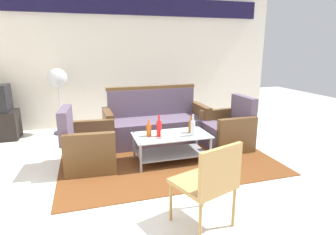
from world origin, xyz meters
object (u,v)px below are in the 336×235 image
bottle_brown (191,126)px  wicker_chair (210,179)px  coffee_table (171,144)px  bottle_clear (193,128)px  bottle_red (159,128)px  bottle_orange (149,130)px  armchair_right (228,131)px  armchair_left (89,147)px  couch (156,124)px  cup (163,134)px  pedestal_fan (58,82)px

bottle_brown → wicker_chair: (-0.46, -1.62, -0.01)m
coffee_table → bottle_clear: bottle_clear is taller
bottle_red → bottle_orange: (-0.14, 0.05, -0.03)m
bottle_orange → wicker_chair: bearing=-83.7°
coffee_table → wicker_chair: bearing=-95.3°
armchair_right → bottle_clear: 0.94m
bottle_brown → armchair_left: bearing=174.9°
wicker_chair → couch: bearing=67.7°
cup → pedestal_fan: 2.59m
couch → bottle_red: (-0.20, -0.95, 0.21)m
armchair_left → bottle_clear: armchair_left is taller
bottle_red → bottle_orange: bearing=159.4°
bottle_orange → wicker_chair: (0.18, -1.64, -0.01)m
bottle_red → wicker_chair: bearing=-88.5°
armchair_left → wicker_chair: (1.02, -1.75, 0.21)m
couch → bottle_red: size_ratio=5.83×
coffee_table → wicker_chair: size_ratio=1.31×
bottle_red → armchair_right: bearing=13.4°
pedestal_fan → armchair_left: bearing=-75.3°
armchair_right → armchair_left: bearing=91.9°
armchair_left → pedestal_fan: bearing=-160.8°
bottle_orange → wicker_chair: wicker_chair is taller
bottle_orange → cup: 0.23m
pedestal_fan → wicker_chair: pedestal_fan is taller
bottle_orange → wicker_chair: size_ratio=0.29×
bottle_red → bottle_brown: (0.50, 0.03, -0.02)m
bottle_red → wicker_chair: 1.59m
armchair_left → bottle_clear: (1.45, -0.28, 0.24)m
bottle_clear → wicker_chair: wicker_chair is taller
bottle_red → bottle_brown: bottle_red is taller
coffee_table → pedestal_fan: size_ratio=0.87×
armchair_left → bottle_clear: 1.50m
bottle_brown → bottle_clear: 0.15m
armchair_right → wicker_chair: (-1.24, -1.89, 0.21)m
coffee_table → bottle_clear: size_ratio=3.52×
armchair_left → pedestal_fan: size_ratio=0.67×
couch → bottle_red: bearing=77.0°
armchair_left → wicker_chair: size_ratio=1.01×
coffee_table → bottle_clear: bearing=-24.9°
couch → armchair_left: 1.42m
couch → wicker_chair: couch is taller
bottle_red → wicker_chair: size_ratio=0.37×
bottle_brown → cup: size_ratio=2.56×
bottle_red → bottle_clear: (0.47, -0.11, 0.00)m
bottle_clear → bottle_red: bearing=166.4°
couch → wicker_chair: size_ratio=2.16×
armchair_right → bottle_brown: size_ratio=3.33×
wicker_chair → coffee_table: bearing=65.9°
couch → armchair_right: 1.26m
cup → armchair_left: bearing=166.0°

